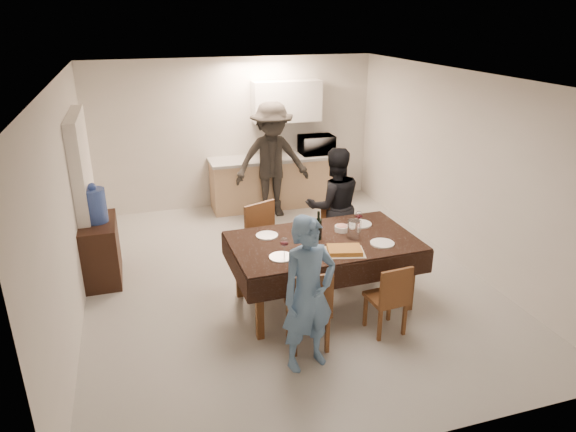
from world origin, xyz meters
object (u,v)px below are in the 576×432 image
Objects in this scene: console at (101,250)px; savoury_tart at (344,250)px; microwave at (317,145)px; water_jug at (95,206)px; person_kitchen at (272,161)px; person_near at (309,294)px; dining_table at (323,243)px; person_far at (334,206)px; wine_bottle at (318,225)px; water_pitcher at (354,229)px.

savoury_tart reaches higher than console.
microwave reaches higher than console.
console is at bearing 28.45° from microwave.
water_jug is 0.72× the size of microwave.
console is 2.03× the size of savoury_tart.
person_kitchen is at bearing 29.55° from console.
dining_table is at bearing 49.58° from person_near.
person_far is (-0.61, -2.37, -0.26)m from microwave.
dining_table is 5.02× the size of savoury_tart.
microwave is 0.38× the size of person_near.
water_jug reaches higher than microwave.
water_jug is at bearing 151.22° from wine_bottle.
savoury_tart is at bearing 77.31° from person_far.
wine_bottle is 0.79× the size of savoury_tart.
wine_bottle is 0.57× the size of microwave.
water_pitcher reaches higher than savoury_tart.
person_kitchen is at bearing 85.10° from wine_bottle.
water_jug is 4.21m from microwave.
person_far is (0.55, 1.05, 0.02)m from dining_table.
microwave is at bearing 74.45° from savoury_tart.
person_kitchen is (-0.35, 1.92, 0.16)m from person_far.
dining_table is at bearing 67.14° from person_far.
water_jug is 3.24m from water_pitcher.
water_jug is 3.15m from person_kitchen.
savoury_tart is 0.94m from person_near.
person_kitchen reaches higher than person_near.
water_jug is 3.12m from person_far.
wine_bottle is (-0.05, 0.05, 0.21)m from dining_table.
person_far is (0.20, 1.10, -0.13)m from water_pitcher.
water_jug reaches higher than console.
person_far reaches higher than microwave.
person_near is 0.81× the size of person_kitchen.
person_far is 1.96m from person_kitchen.
person_kitchen is (0.25, 2.92, -0.03)m from wine_bottle.
water_pitcher is at bearing -14.04° from wine_bottle.
wine_bottle is 0.48m from savoury_tart.
savoury_tart is at bearing 74.45° from microwave.
person_kitchen is at bearing 66.66° from person_near.
savoury_tart is (-0.25, -0.33, -0.08)m from water_pitcher.
wine_bottle is 1.18m from person_far.
water_jug reaches higher than water_pitcher.
wine_bottle is 0.42m from water_pitcher.
person_near is (-1.71, -4.47, -0.28)m from microwave.
person_near is (-0.90, -1.00, -0.15)m from water_pitcher.
wine_bottle is at bearing -28.78° from water_jug.
dining_table is 3.61× the size of microwave.
water_pitcher is 1.13m from person_far.
person_kitchen reaches higher than water_jug.
person_near is at bearing 67.14° from person_far.
microwave is at bearing 25.17° from person_kitchen.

